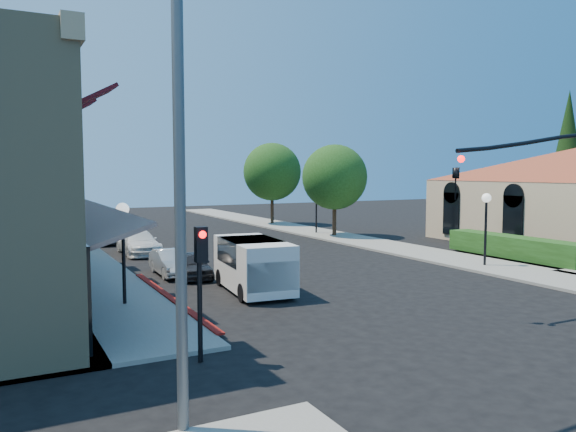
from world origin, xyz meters
name	(u,v)px	position (x,y,z in m)	size (l,w,h in m)	color
ground	(485,334)	(0.00, 0.00, 0.00)	(120.00, 120.00, 0.00)	black
sidewalk_left	(60,243)	(-8.75, 27.00, 0.06)	(3.50, 50.00, 0.12)	gray
sidewalk_right	(300,229)	(8.75, 27.00, 0.06)	(3.50, 50.00, 0.12)	gray
curb_red_strip	(171,302)	(-6.90, 8.00, 0.00)	(0.25, 10.00, 0.06)	maroon
hedge	(514,260)	(11.70, 9.00, 0.00)	(1.40, 8.00, 1.10)	#1C4012
conifer_far	(568,149)	(28.00, 18.00, 6.36)	(3.20, 3.20, 11.00)	black
street_tree_a	(335,177)	(8.80, 22.00, 4.19)	(4.56, 4.56, 6.48)	black
street_tree_b	(272,172)	(8.80, 32.00, 4.54)	(4.94, 4.94, 7.02)	black
signal_mast_arm	(576,187)	(5.86, 1.50, 4.09)	(8.01, 0.39, 6.00)	black
secondary_signal	(201,268)	(-8.00, 1.41, 2.32)	(0.28, 0.42, 3.32)	black
cobra_streetlight	(199,134)	(-9.15, -2.00, 5.27)	(3.60, 0.25, 9.31)	#595B5E
lamppost_left_near	(123,227)	(-8.50, 8.00, 2.74)	(0.44, 0.44, 3.57)	black
lamppost_left_far	(72,205)	(-8.50, 22.00, 2.74)	(0.44, 0.44, 3.57)	black
lamppost_right_near	(486,211)	(8.50, 8.00, 2.74)	(0.44, 0.44, 3.57)	black
lamppost_right_far	(316,197)	(8.50, 24.00, 2.74)	(0.44, 0.44, 3.57)	black
white_van	(254,262)	(-3.61, 8.14, 1.16)	(2.41, 4.70, 2.01)	silver
parked_car_a	(192,265)	(-4.80, 12.00, 0.56)	(1.32, 3.28, 1.12)	#232326
parked_car_b	(171,262)	(-5.48, 13.00, 0.57)	(1.21, 3.47, 1.14)	#B0B3B5
parked_car_c	(138,243)	(-5.32, 20.00, 0.66)	(1.84, 4.53, 1.32)	white
parked_car_d	(104,233)	(-6.15, 26.00, 0.67)	(2.21, 4.79, 1.33)	#ACAEB1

